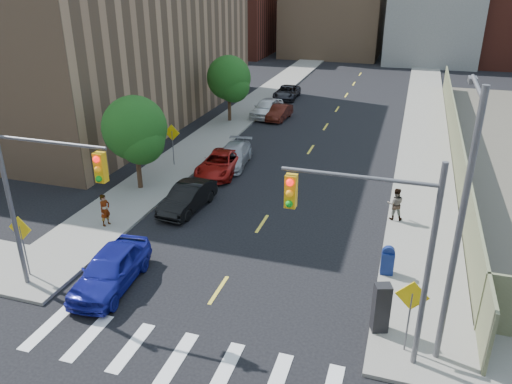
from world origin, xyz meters
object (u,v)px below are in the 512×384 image
Objects in this scene: mailbox at (388,260)px; pedestrian_east at (395,204)px; parked_car_red at (220,163)px; parked_car_white at (267,108)px; parked_car_grey at (287,92)px; pedestrian_west at (105,210)px; parked_car_silver at (234,155)px; parked_car_blue at (111,269)px; parked_car_black at (188,198)px; payphone at (381,308)px; parked_car_maroon at (279,112)px.

pedestrian_east is (0.00, 5.20, 0.23)m from mailbox.
parked_car_red is 2.85× the size of pedestrian_east.
parked_car_white is at bearing 91.52° from parked_car_red.
parked_car_grey is at bearing 90.08° from parked_car_red.
parked_car_red is at bearing -4.60° from pedestrian_west.
parked_car_grey is at bearing 88.02° from parked_car_silver.
parked_car_blue is 1.09× the size of parked_car_black.
pedestrian_west reaches higher than mailbox.
parked_car_black is at bearing 85.47° from parked_car_blue.
parked_car_red is at bearing 97.24° from parked_car_black.
payphone is 8.95m from pedestrian_east.
parked_car_grey is at bearing 103.54° from parked_car_maroon.
mailbox is 0.78× the size of pedestrian_west.
pedestrian_west is (-1.73, -22.26, 0.18)m from parked_car_white.
parked_car_blue is 10.51m from payphone.
payphone is at bearing -63.91° from parked_car_maroon.
parked_car_maroon is at bearing 86.07° from parked_car_red.
parked_car_red is 3.78× the size of mailbox.
parked_car_silver is at bearing 94.40° from parked_car_black.
parked_car_black is at bearing -88.66° from parked_car_grey.
mailbox is (10.50, 4.02, -0.02)m from parked_car_blue.
parked_car_grey is 2.46× the size of payphone.
pedestrian_east reaches higher than mailbox.
parked_car_maroon is at bearing 110.07° from mailbox.
parked_car_blue is at bearing -95.85° from parked_car_silver.
parked_car_maroon is 2.31× the size of pedestrian_west.
parked_car_grey is 31.91m from mailbox.
parked_car_blue is 0.96× the size of parked_car_red.
payphone reaches higher than pedestrian_east.
pedestrian_east reaches higher than parked_car_blue.
mailbox is (11.80, -29.65, 0.13)m from parked_car_grey.
parked_car_red is 13.90m from mailbox.
mailbox reaches higher than parked_car_black.
parked_car_black is 18.61m from parked_car_maroon.
pedestrian_east is (11.80, -17.34, 0.21)m from parked_car_white.
payphone is (11.80, -26.29, 0.29)m from parked_car_white.
parked_car_maroon is at bearing -65.16° from pedestrian_east.
mailbox is (11.80, -22.55, -0.02)m from parked_car_white.
payphone is 1.10× the size of pedestrian_east.
mailbox is 5.21m from pedestrian_east.
parked_car_maroon is (1.30, -0.55, -0.16)m from parked_car_white.
parked_car_red is at bearing 111.36° from payphone.
parked_car_blue is at bearing -89.18° from parked_car_grey.
parked_car_black is at bearing 2.61° from pedestrian_east.
parked_car_blue is 5.27m from pedestrian_west.
payphone is (10.55, -7.13, 0.38)m from parked_car_black.
parked_car_maroon is at bearing 92.82° from payphone.
pedestrian_west is at bearing 120.20° from parked_car_blue.
parked_car_maroon is 21.92m from pedestrian_west.
parked_car_silver is (0.00, 14.45, -0.12)m from parked_car_blue.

